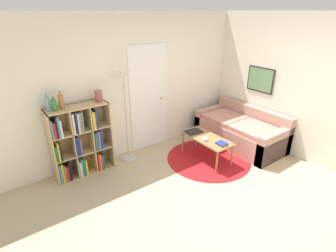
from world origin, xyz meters
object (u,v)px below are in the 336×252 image
coffee_table (207,140)px  vase_on_shelf (99,96)px  bookshelf (79,142)px  bottle_left (47,104)px  floor_lamp (124,91)px  laptop (194,131)px  bottle_right (61,102)px  bowl (205,139)px  couch (241,131)px  bottle_middle (54,105)px

coffee_table → vase_on_shelf: size_ratio=5.29×
bookshelf → bottle_left: (-0.36, 0.03, 0.74)m
floor_lamp → bottle_left: bearing=177.0°
laptop → bottle_right: bearing=164.9°
bowl → bottle_right: bottle_right is taller
coffee_table → laptop: size_ratio=3.12×
bookshelf → vase_on_shelf: 0.84m
laptop → bottle_left: bottle_left is taller
couch → bottle_left: size_ratio=6.43×
floor_lamp → couch: (2.24, -0.84, -1.05)m
floor_lamp → laptop: floor_lamp is taller
floor_lamp → laptop: (1.14, -0.56, -0.87)m
laptop → coffee_table: bearing=-83.1°
bottle_middle → vase_on_shelf: 0.70m
bowl → vase_on_shelf: 1.98m
bookshelf → coffee_table: (2.05, -0.92, -0.19)m
couch → bookshelf: bearing=164.3°
floor_lamp → laptop: bearing=-26.1°
laptop → vase_on_shelf: bearing=159.5°
vase_on_shelf → bottle_right: bearing=-179.4°
couch → bottle_middle: (-3.39, 0.87, 1.03)m
vase_on_shelf → floor_lamp: bearing=-4.9°
coffee_table → bowl: bowl is taller
couch → vase_on_shelf: vase_on_shelf is taller
bowl → bottle_middle: size_ratio=0.50×
couch → vase_on_shelf: size_ratio=9.45×
floor_lamp → bottle_right: (-1.04, 0.03, 0.00)m
coffee_table → bottle_right: bearing=157.7°
couch → bowl: 1.20m
bottle_left → bottle_middle: 0.09m
bowl → bottle_right: (-2.10, 0.98, 0.86)m
floor_lamp → bowl: (1.05, -0.95, -0.86)m
laptop → couch: bearing=-14.3°
laptop → bottle_middle: bottle_middle is taller
bowl → bottle_left: (-2.29, 1.02, 0.86)m
floor_lamp → laptop: size_ratio=5.21×
coffee_table → laptop: bearing=96.9°
bookshelf → bottle_middle: bearing=-178.2°
bottle_left → vase_on_shelf: bottle_left is taller
coffee_table → bottle_left: size_ratio=3.60×
bottle_middle → bottle_right: 0.11m
bowl → vase_on_shelf: (-1.50, 0.99, 0.83)m
floor_lamp → vase_on_shelf: size_ratio=8.83×
coffee_table → bottle_left: (-2.41, 0.94, 0.93)m
bottle_right → vase_on_shelf: size_ratio=1.50×
floor_lamp → bottle_middle: (-1.15, 0.03, -0.03)m
laptop → bottle_middle: 2.51m
bookshelf → coffee_table: bookshelf is taller
floor_lamp → couch: floor_lamp is taller
coffee_table → bottle_left: 2.75m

